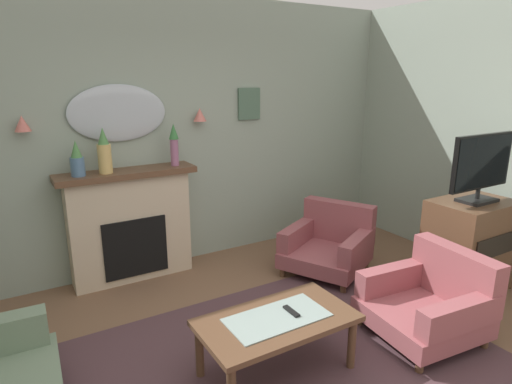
{
  "coord_description": "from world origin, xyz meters",
  "views": [
    {
      "loc": [
        -1.56,
        -1.98,
        2.08
      ],
      "look_at": [
        0.38,
        1.25,
        1.05
      ],
      "focal_mm": 30.3,
      "sensor_mm": 36.0,
      "label": 1
    }
  ],
  "objects": [
    {
      "name": "mantel_vase_centre",
      "position": [
        -0.96,
        2.25,
        1.31
      ],
      "size": [
        0.13,
        0.13,
        0.34
      ],
      "color": "#4C7093",
      "rests_on": "fireplace"
    },
    {
      "name": "wall_back",
      "position": [
        0.0,
        2.5,
        1.45
      ],
      "size": [
        6.71,
        0.1,
        2.89
      ],
      "primitive_type": "cube",
      "color": "#93A393",
      "rests_on": "ground"
    },
    {
      "name": "wall_mirror",
      "position": [
        -0.51,
        2.42,
        1.71
      ],
      "size": [
        0.96,
        0.06,
        0.56
      ],
      "primitive_type": "ellipsoid",
      "color": "#B2BCC6"
    },
    {
      "name": "patterned_rug",
      "position": [
        0.0,
        0.2,
        0.01
      ],
      "size": [
        3.2,
        2.4,
        0.01
      ],
      "primitive_type": "cube",
      "color": "#4C3338",
      "rests_on": "ground"
    },
    {
      "name": "wall_sconce_right",
      "position": [
        0.34,
        2.37,
        1.66
      ],
      "size": [
        0.14,
        0.14,
        0.14
      ],
      "primitive_type": "cone",
      "color": "#D17066"
    },
    {
      "name": "tv_flatscreen",
      "position": [
        2.3,
        0.33,
        1.25
      ],
      "size": [
        0.84,
        0.24,
        0.65
      ],
      "color": "black",
      "rests_on": "tv_cabinet"
    },
    {
      "name": "armchair_by_coffee_table",
      "position": [
        1.29,
        -0.01,
        0.31
      ],
      "size": [
        0.9,
        0.89,
        0.71
      ],
      "color": "#934C51",
      "rests_on": "ground"
    },
    {
      "name": "tv_remote",
      "position": [
        0.06,
        0.23,
        0.45
      ],
      "size": [
        0.04,
        0.16,
        0.02
      ],
      "primitive_type": "cube",
      "color": "black",
      "rests_on": "coffee_table"
    },
    {
      "name": "framed_picture",
      "position": [
        0.99,
        2.43,
        1.75
      ],
      "size": [
        0.28,
        0.03,
        0.36
      ],
      "primitive_type": "cube",
      "color": "#4C6B56"
    },
    {
      "name": "armchair_near_fireplace",
      "position": [
        1.39,
        1.37,
        0.31
      ],
      "size": [
        1.09,
        1.08,
        0.71
      ],
      "color": "#934C51",
      "rests_on": "ground"
    },
    {
      "name": "mantel_vase_left",
      "position": [
        -0.71,
        2.25,
        1.36
      ],
      "size": [
        0.13,
        0.13,
        0.44
      ],
      "color": "tan",
      "rests_on": "fireplace"
    },
    {
      "name": "fireplace",
      "position": [
        -0.51,
        2.27,
        0.57
      ],
      "size": [
        1.36,
        0.36,
        1.16
      ],
      "color": "beige",
      "rests_on": "ground"
    },
    {
      "name": "wall_sconce_left",
      "position": [
        -1.36,
        2.37,
        1.66
      ],
      "size": [
        0.14,
        0.14,
        0.14
      ],
      "primitive_type": "cone",
      "color": "#D17066"
    },
    {
      "name": "tv_cabinet",
      "position": [
        2.3,
        0.35,
        0.45
      ],
      "size": [
        0.8,
        0.57,
        0.9
      ],
      "color": "brown",
      "rests_on": "ground"
    },
    {
      "name": "coffee_table",
      "position": [
        -0.06,
        0.23,
        0.38
      ],
      "size": [
        1.1,
        0.6,
        0.45
      ],
      "color": "brown",
      "rests_on": "ground"
    },
    {
      "name": "mantel_vase_right",
      "position": [
        -0.01,
        2.25,
        1.4
      ],
      "size": [
        0.1,
        0.1,
        0.44
      ],
      "color": "#9E6084",
      "rests_on": "fireplace"
    }
  ]
}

